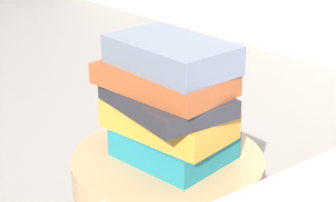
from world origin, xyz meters
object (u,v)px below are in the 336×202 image
(book_charcoal, at_px, (166,99))
(book_teal, at_px, (174,144))
(book_slate, at_px, (171,55))
(book_ochre, at_px, (168,119))
(book_rust, at_px, (163,79))

(book_charcoal, bearing_deg, book_teal, 89.62)
(book_teal, height_order, book_charcoal, book_charcoal)
(book_charcoal, xyz_separation_m, book_slate, (-0.00, 0.02, 0.10))
(book_slate, bearing_deg, book_charcoal, -78.20)
(book_ochre, distance_m, book_rust, 0.10)
(book_rust, height_order, book_slate, book_slate)
(book_charcoal, relative_size, book_slate, 1.00)
(book_ochre, bearing_deg, book_rust, -159.33)
(book_ochre, xyz_separation_m, book_rust, (-0.01, -0.01, 0.09))
(book_rust, bearing_deg, book_teal, 41.57)
(book_teal, distance_m, book_rust, 0.16)
(book_ochre, relative_size, book_charcoal, 1.04)
(book_ochre, distance_m, book_charcoal, 0.05)
(book_ochre, xyz_separation_m, book_charcoal, (0.00, -0.01, 0.05))
(book_ochre, xyz_separation_m, book_slate, (0.00, 0.01, 0.15))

